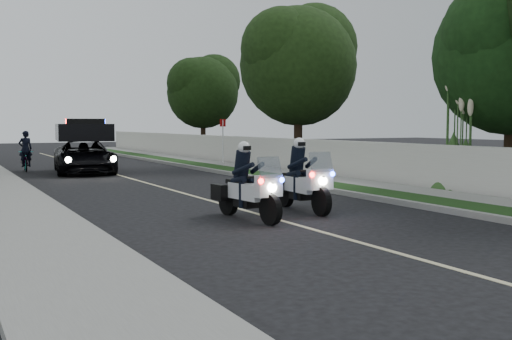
# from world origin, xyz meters

# --- Properties ---
(ground) EXTENTS (120.00, 120.00, 0.00)m
(ground) POSITION_xyz_m (0.00, 0.00, 0.00)
(ground) COLOR black
(ground) RESTS_ON ground
(curb_right) EXTENTS (0.20, 60.00, 0.15)m
(curb_right) POSITION_xyz_m (4.10, 10.00, 0.07)
(curb_right) COLOR gray
(curb_right) RESTS_ON ground
(grass_verge) EXTENTS (1.20, 60.00, 0.16)m
(grass_verge) POSITION_xyz_m (4.80, 10.00, 0.08)
(grass_verge) COLOR #193814
(grass_verge) RESTS_ON ground
(sidewalk_right) EXTENTS (1.40, 60.00, 0.16)m
(sidewalk_right) POSITION_xyz_m (6.10, 10.00, 0.08)
(sidewalk_right) COLOR gray
(sidewalk_right) RESTS_ON ground
(property_wall) EXTENTS (0.22, 60.00, 1.50)m
(property_wall) POSITION_xyz_m (7.10, 10.00, 0.75)
(property_wall) COLOR beige
(property_wall) RESTS_ON ground
(curb_left) EXTENTS (0.20, 60.00, 0.15)m
(curb_left) POSITION_xyz_m (-4.10, 10.00, 0.07)
(curb_left) COLOR gray
(curb_left) RESTS_ON ground
(lane_marking) EXTENTS (0.12, 50.00, 0.01)m
(lane_marking) POSITION_xyz_m (0.00, 10.00, 0.00)
(lane_marking) COLOR #BFB78C
(lane_marking) RESTS_ON ground
(police_moto_left) EXTENTS (0.94, 2.14, 1.77)m
(police_moto_left) POSITION_xyz_m (-0.59, 0.66, 0.00)
(police_moto_left) COLOR silver
(police_moto_left) RESTS_ON ground
(police_moto_right) EXTENTS (0.84, 2.17, 1.82)m
(police_moto_right) POSITION_xyz_m (1.20, 1.22, 0.00)
(police_moto_right) COLOR white
(police_moto_right) RESTS_ON ground
(police_suv) EXTENTS (3.09, 5.49, 2.53)m
(police_suv) POSITION_xyz_m (-1.01, 15.34, 0.00)
(police_suv) COLOR black
(police_suv) RESTS_ON ground
(bicycle) EXTENTS (0.75, 1.81, 0.92)m
(bicycle) POSITION_xyz_m (-3.13, 17.67, 0.00)
(bicycle) COLOR black
(bicycle) RESTS_ON ground
(cyclist) EXTENTS (0.62, 0.45, 1.63)m
(cyclist) POSITION_xyz_m (-3.13, 17.67, 0.00)
(cyclist) COLOR black
(cyclist) RESTS_ON ground
(sign_post) EXTENTS (0.48, 0.48, 2.46)m
(sign_post) POSITION_xyz_m (6.00, 16.12, 0.00)
(sign_post) COLOR #A70F0B
(sign_post) RESTS_ON ground
(pampas_mid) EXTENTS (1.74, 1.74, 4.25)m
(pampas_mid) POSITION_xyz_m (7.60, 2.46, 0.00)
(pampas_mid) COLOR beige
(pampas_mid) RESTS_ON ground
(pampas_far) EXTENTS (1.59, 1.59, 3.84)m
(pampas_far) POSITION_xyz_m (7.60, 1.97, 0.00)
(pampas_far) COLOR #C5B498
(pampas_far) RESTS_ON ground
(tree_right_b) EXTENTS (6.51, 6.51, 8.27)m
(tree_right_b) POSITION_xyz_m (9.40, 1.83, 0.00)
(tree_right_b) COLOR #173A13
(tree_right_b) RESTS_ON ground
(tree_right_c) EXTENTS (6.81, 6.81, 9.45)m
(tree_right_c) POSITION_xyz_m (9.72, 14.89, 0.00)
(tree_right_c) COLOR black
(tree_right_c) RESTS_ON ground
(tree_right_d) EXTENTS (7.62, 7.62, 9.81)m
(tree_right_d) POSITION_xyz_m (9.43, 14.58, 0.00)
(tree_right_d) COLOR #1F3B13
(tree_right_d) RESTS_ON ground
(tree_right_e) EXTENTS (5.97, 5.97, 8.42)m
(tree_right_e) POSITION_xyz_m (10.05, 28.10, 0.00)
(tree_right_e) COLOR #193310
(tree_right_e) RESTS_ON ground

